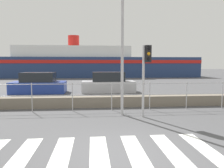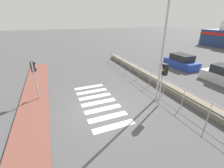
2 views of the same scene
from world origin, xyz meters
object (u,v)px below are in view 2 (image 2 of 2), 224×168
object	(u,v)px
streetlamp	(161,41)
traffic_light_far	(163,76)
parked_car_blue	(181,62)
traffic_light_near	(34,73)

from	to	relation	value
streetlamp	traffic_light_far	bearing A→B (deg)	-14.07
streetlamp	parked_car_blue	distance (m)	9.88
traffic_light_far	streetlamp	size ratio (longest dim) A/B	0.44
parked_car_blue	traffic_light_far	bearing A→B (deg)	-52.30
traffic_light_far	parked_car_blue	distance (m)	10.10
traffic_light_far	streetlamp	bearing A→B (deg)	165.93
parked_car_blue	traffic_light_near	bearing A→B (deg)	-82.43
traffic_light_far	streetlamp	xyz separation A→B (m)	(-0.90, 0.23, 1.90)
traffic_light_far	traffic_light_near	bearing A→B (deg)	-119.47
parked_car_blue	streetlamp	bearing A→B (deg)	-55.86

